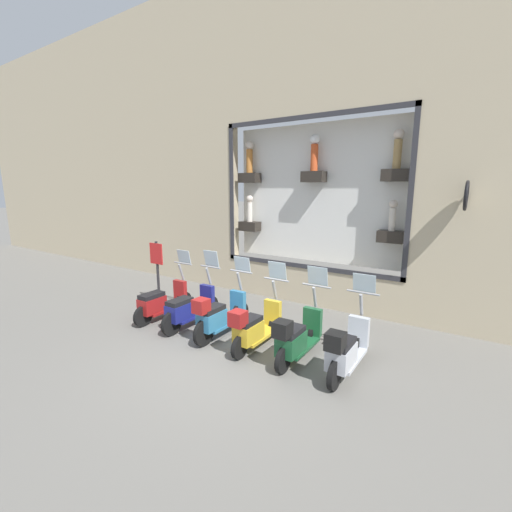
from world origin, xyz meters
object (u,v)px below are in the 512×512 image
object	(u,v)px
scooter_green_1	(296,337)
scooter_silver_0	(346,350)
shop_sign_post	(158,272)
scooter_yellow_2	(254,327)
scooter_navy_4	(189,309)
scooter_teal_3	(219,316)
scooter_red_5	(161,302)

from	to	relation	value
scooter_green_1	scooter_silver_0	bearing A→B (deg)	-89.70
scooter_green_1	shop_sign_post	bearing A→B (deg)	82.00
scooter_green_1	scooter_yellow_2	size ratio (longest dim) A/B	1.00
scooter_navy_4	shop_sign_post	xyz separation A→B (m)	(0.55, 1.65, 0.53)
scooter_green_1	shop_sign_post	world-z (taller)	shop_sign_post
scooter_yellow_2	scooter_teal_3	distance (m)	0.93
scooter_silver_0	scooter_yellow_2	bearing A→B (deg)	90.25
scooter_yellow_2	shop_sign_post	xyz separation A→B (m)	(0.63, 3.50, 0.51)
scooter_yellow_2	scooter_red_5	bearing A→B (deg)	88.62
scooter_yellow_2	shop_sign_post	world-z (taller)	shop_sign_post
scooter_red_5	shop_sign_post	size ratio (longest dim) A/B	1.01
scooter_teal_3	scooter_red_5	bearing A→B (deg)	88.42
scooter_green_1	scooter_yellow_2	world-z (taller)	scooter_green_1
scooter_green_1	scooter_navy_4	xyz separation A→B (m)	(0.07, 2.77, -0.02)
scooter_red_5	scooter_silver_0	bearing A→B (deg)	-90.73
scooter_yellow_2	scooter_navy_4	world-z (taller)	scooter_navy_4
scooter_green_1	scooter_navy_4	size ratio (longest dim) A/B	0.99
scooter_green_1	shop_sign_post	distance (m)	4.50
scooter_silver_0	scooter_yellow_2	xyz separation A→B (m)	(-0.01, 1.85, -0.02)
scooter_green_1	scooter_navy_4	bearing A→B (deg)	88.55
scooter_red_5	shop_sign_post	xyz separation A→B (m)	(0.56, 0.73, 0.54)
scooter_navy_4	scooter_silver_0	bearing A→B (deg)	-91.01
scooter_silver_0	scooter_teal_3	xyz separation A→B (m)	(0.01, 2.77, 0.01)
scooter_yellow_2	scooter_green_1	bearing A→B (deg)	-89.81
scooter_yellow_2	scooter_navy_4	distance (m)	1.85
scooter_silver_0	shop_sign_post	world-z (taller)	shop_sign_post
scooter_red_5	scooter_teal_3	bearing A→B (deg)	-91.58
scooter_silver_0	shop_sign_post	bearing A→B (deg)	83.42
scooter_green_1	scooter_red_5	world-z (taller)	scooter_green_1
scooter_silver_0	shop_sign_post	xyz separation A→B (m)	(0.62, 5.35, 0.50)
scooter_silver_0	scooter_yellow_2	world-z (taller)	scooter_yellow_2
scooter_yellow_2	scooter_red_5	world-z (taller)	scooter_yellow_2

